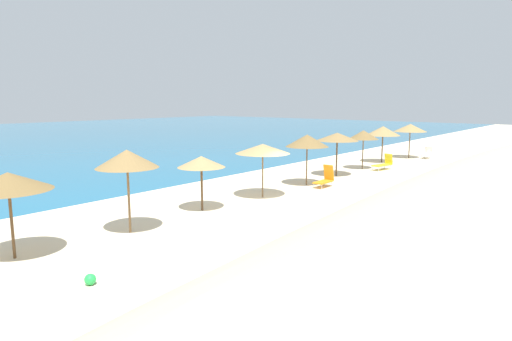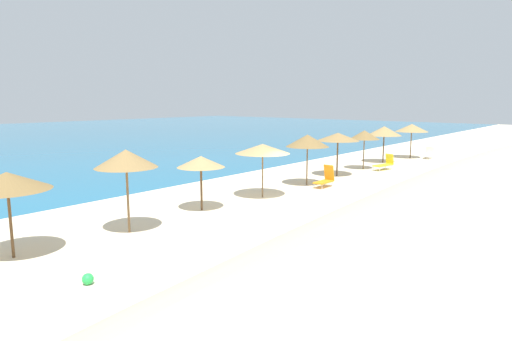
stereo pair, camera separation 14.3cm
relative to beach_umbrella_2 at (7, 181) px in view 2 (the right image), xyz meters
The scene contains 16 objects.
ground_plane 11.54m from the beach_umbrella_2, 13.44° to the right, with size 160.00×160.00×0.00m, color beige.
dune_ridge 13.87m from the beach_umbrella_2, 53.82° to the right, with size 50.49×6.52×2.71m, color beige.
beach_umbrella_2 is the anchor object (origin of this frame).
beach_umbrella_3 3.77m from the beach_umbrella_2, ahead, with size 2.19×2.19×2.98m.
beach_umbrella_4 7.61m from the beach_umbrella_2, ahead, with size 2.03×2.03×2.34m.
beach_umbrella_5 11.28m from the beach_umbrella_2, ahead, with size 2.63×2.63×2.61m.
beach_umbrella_6 15.26m from the beach_umbrella_2, ahead, with size 2.37×2.37×2.82m.
beach_umbrella_7 19.01m from the beach_umbrella_2, ahead, with size 2.61×2.61×2.69m.
beach_umbrella_8 22.56m from the beach_umbrella_2, ahead, with size 2.03×2.03×2.66m.
beach_umbrella_9 26.55m from the beach_umbrella_2, ahead, with size 2.56×2.56×2.74m.
beach_umbrella_10 30.40m from the beach_umbrella_2, ahead, with size 2.58×2.58×2.77m.
lounge_chair_0 31.24m from the beach_umbrella_2, ahead, with size 1.41×0.73×0.95m.
lounge_chair_1 23.37m from the beach_umbrella_2, ahead, with size 1.72×0.89×1.05m.
lounge_chair_2 15.66m from the beach_umbrella_2, ahead, with size 1.34×0.59×1.18m.
beach_ball 4.17m from the beach_umbrella_2, 83.74° to the right, with size 0.30×0.30×0.30m, color green.
cooler_box 30.29m from the beach_umbrella_2, ahead, with size 0.45×0.40×0.30m, color white.
Camera 2 is at (-16.10, -11.06, 4.67)m, focal length 30.99 mm.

